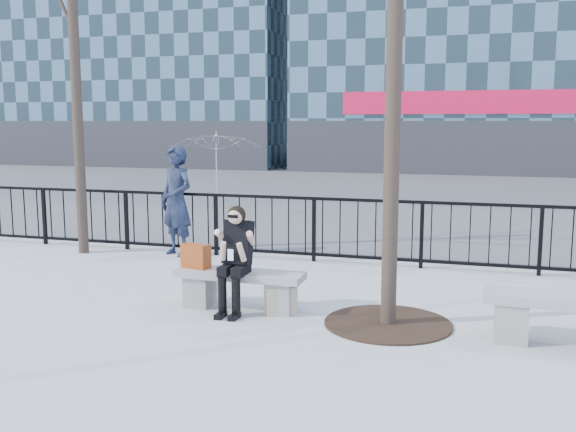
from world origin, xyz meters
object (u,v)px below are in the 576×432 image
(bench_main, at_px, (240,286))
(standing_man, at_px, (177,201))
(seated_woman, at_px, (235,260))
(bench_second, at_px, (572,315))

(bench_main, height_order, standing_man, standing_man)
(bench_main, relative_size, seated_woman, 1.23)
(bench_second, distance_m, standing_man, 6.87)
(seated_woman, bearing_deg, bench_main, 90.00)
(bench_second, distance_m, seated_woman, 3.88)
(bench_main, distance_m, seated_woman, 0.40)
(standing_man, bearing_deg, bench_main, -27.63)
(bench_second, relative_size, standing_man, 0.93)
(bench_main, distance_m, bench_second, 3.87)
(bench_main, bearing_deg, seated_woman, -90.00)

